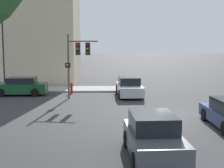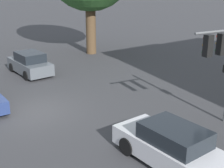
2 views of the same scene
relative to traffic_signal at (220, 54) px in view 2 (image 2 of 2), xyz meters
The scene contains 4 objects.
ground_plane 9.13m from the traffic_signal, 135.01° to the right, with size 300.00×300.00×0.00m, color #333335.
traffic_signal is the anchor object (origin of this frame).
crossing_car_0 4.77m from the traffic_signal, 73.27° to the right, with size 4.42×2.00×1.49m.
crossing_car_2 13.06m from the traffic_signal, 162.98° to the right, with size 4.00×1.95×1.53m.
Camera 2 is at (13.82, -5.08, 6.30)m, focal length 50.00 mm.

